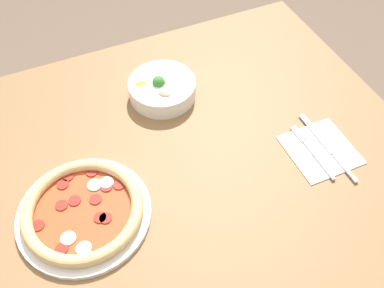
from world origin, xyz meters
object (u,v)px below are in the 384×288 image
(knife, at_px, (330,149))
(pizza, at_px, (83,211))
(fork, at_px, (313,153))
(bowl, at_px, (162,88))

(knife, bearing_deg, pizza, 83.33)
(pizza, bearing_deg, fork, -6.30)
(pizza, bearing_deg, knife, -6.62)
(knife, bearing_deg, fork, 79.31)
(bowl, distance_m, knife, 0.44)
(pizza, relative_size, bowl, 1.61)
(pizza, relative_size, fork, 1.65)
(pizza, relative_size, knife, 1.27)
(pizza, height_order, bowl, bowl)
(pizza, distance_m, knife, 0.58)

